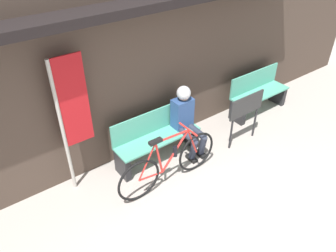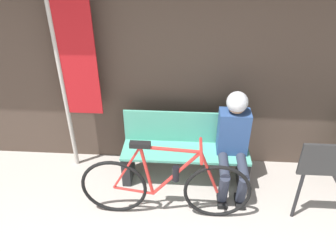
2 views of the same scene
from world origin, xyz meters
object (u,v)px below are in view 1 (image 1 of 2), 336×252
person_seated (186,116)px  banner_pole (70,112)px  bicycle (169,163)px  signboard (246,109)px  park_bench_near (156,139)px  park_bench_far (258,94)px

person_seated → banner_pole: banner_pole is taller
bicycle → signboard: signboard is taller
park_bench_near → bicycle: bearing=-107.5°
signboard → park_bench_near: bearing=159.0°
bicycle → person_seated: person_seated is taller
park_bench_near → banner_pole: bearing=172.4°
person_seated → park_bench_far: bearing=3.1°
bicycle → banner_pole: size_ratio=0.84×
park_bench_far → banner_pole: 3.88m
bicycle → banner_pole: (-1.06, 0.78, 0.92)m
park_bench_near → park_bench_far: same height
bicycle → park_bench_far: bicycle is taller
person_seated → banner_pole: 1.91m
signboard → banner_pole: bearing=165.0°
bicycle → signboard: size_ratio=1.85×
person_seated → signboard: size_ratio=1.26×
bicycle → signboard: bearing=1.8°
signboard → bicycle: bearing=-178.2°
park_bench_near → signboard: signboard is taller
park_bench_near → park_bench_far: bearing=-0.1°
park_bench_near → bicycle: (-0.19, -0.62, 0.00)m
person_seated → signboard: bearing=-25.6°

